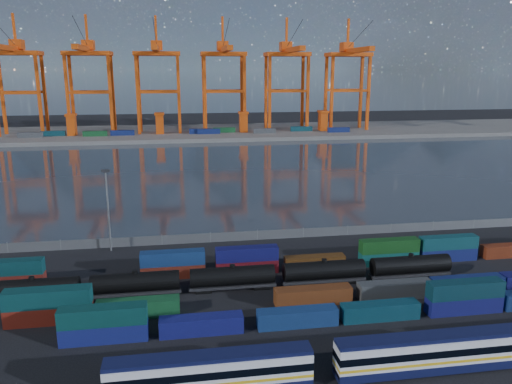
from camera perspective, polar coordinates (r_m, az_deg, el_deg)
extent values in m
plane|color=black|center=(81.24, 3.39, -11.92)|extent=(700.00, 700.00, 0.00)
plane|color=#2A323C|center=(180.61, -3.74, 2.53)|extent=(700.00, 700.00, 0.00)
cube|color=#514F4C|center=(283.94, -5.75, 6.81)|extent=(700.00, 70.00, 2.00)
cone|color=#1E2630|center=(1696.54, -1.76, 20.39)|extent=(1040.00, 1040.00, 460.00)
cone|color=#1E2630|center=(1788.06, 11.78, 18.49)|extent=(960.00, 960.00, 380.00)
cone|color=#1E2630|center=(1933.95, 21.88, 16.26)|extent=(840.00, 840.00, 300.00)
cube|color=silver|center=(58.93, -5.26, -19.81)|extent=(22.92, 2.75, 3.48)
cube|color=#0E1234|center=(57.86, -5.31, -18.19)|extent=(22.92, 2.48, 0.46)
cube|color=gold|center=(59.33, -5.25, -20.40)|extent=(22.94, 2.83, 0.33)
cube|color=black|center=(58.72, -5.27, -19.51)|extent=(22.94, 2.83, 0.92)
cube|color=black|center=(61.13, 2.85, -21.04)|extent=(2.75, 1.83, 0.64)
cube|color=silver|center=(65.46, 19.19, -16.87)|extent=(22.92, 2.75, 3.48)
cube|color=#0E1234|center=(66.39, 19.06, -18.24)|extent=(22.92, 2.81, 1.10)
cube|color=#0E1234|center=(64.51, 19.33, -15.36)|extent=(22.92, 2.48, 0.46)
cube|color=gold|center=(65.83, 19.14, -17.42)|extent=(22.94, 2.83, 0.33)
cube|color=black|center=(65.28, 19.22, -16.59)|extent=(22.94, 2.83, 0.92)
cube|color=black|center=(63.62, 12.22, -19.82)|extent=(2.75, 1.83, 0.64)
cube|color=black|center=(70.48, 25.07, -17.31)|extent=(2.75, 1.83, 0.64)
cube|color=navy|center=(71.82, -16.95, -15.09)|extent=(11.45, 2.33, 2.48)
cube|color=#0B3A38|center=(70.68, -17.09, -13.33)|extent=(11.45, 2.33, 2.48)
cube|color=navy|center=(71.08, -6.25, -14.85)|extent=(11.45, 2.33, 2.48)
cube|color=navy|center=(72.78, 4.75, -14.09)|extent=(11.45, 2.33, 2.48)
cube|color=#0D3848|center=(76.40, 13.98, -13.05)|extent=(11.45, 2.33, 2.48)
cube|color=navy|center=(82.15, 22.64, -11.77)|extent=(11.45, 2.33, 2.48)
cube|color=#0B2E39|center=(81.15, 22.80, -10.19)|extent=(11.45, 2.33, 2.48)
cube|color=maroon|center=(78.95, -22.55, -12.78)|extent=(12.00, 2.44, 2.60)
cube|color=#0B393B|center=(77.86, -22.72, -11.06)|extent=(12.00, 2.44, 2.60)
cube|color=#155029|center=(76.91, -13.30, -12.77)|extent=(12.00, 2.44, 2.60)
cube|color=#602E13|center=(79.16, 6.53, -11.67)|extent=(12.00, 2.44, 2.60)
cube|color=#3C3F40|center=(83.53, 15.58, -10.70)|extent=(12.00, 2.44, 2.60)
cube|color=navy|center=(89.18, 22.95, -9.71)|extent=(12.00, 2.44, 2.60)
cube|color=#5F1913|center=(93.38, -26.29, -9.07)|extent=(11.07, 2.25, 2.40)
cube|color=#0B3539|center=(92.54, -26.45, -7.70)|extent=(11.07, 2.25, 2.40)
cube|color=#5F1E13|center=(89.00, -9.44, -8.87)|extent=(11.07, 2.25, 2.40)
cube|color=navy|center=(88.11, -9.50, -7.43)|extent=(11.07, 2.25, 2.40)
cube|color=#560D14|center=(89.72, -1.05, -8.49)|extent=(11.07, 2.25, 2.40)
cube|color=#101050|center=(88.84, -1.05, -7.05)|extent=(11.07, 2.25, 2.40)
cube|color=#4D2C0F|center=(92.13, 6.71, -7.97)|extent=(11.07, 2.25, 2.40)
cube|color=#0E4948|center=(96.79, 14.90, -7.27)|extent=(11.07, 2.25, 2.40)
cube|color=#124617|center=(95.97, 14.99, -5.93)|extent=(11.07, 2.25, 2.40)
cube|color=navy|center=(102.01, 21.02, -6.64)|extent=(11.07, 2.25, 2.40)
cube|color=#0D4048|center=(101.23, 21.14, -5.37)|extent=(11.07, 2.25, 2.40)
cube|color=maroon|center=(108.90, 26.96, -5.97)|extent=(11.07, 2.25, 2.40)
cylinder|color=black|center=(85.51, -24.17, -10.03)|extent=(13.77, 3.07, 3.07)
cylinder|color=black|center=(84.87, -24.29, -8.98)|extent=(0.85, 0.85, 0.53)
cube|color=black|center=(86.17, -24.06, -11.06)|extent=(14.30, 2.12, 0.42)
cube|color=black|center=(87.73, -27.09, -11.26)|extent=(2.65, 1.91, 0.64)
cube|color=black|center=(85.20, -20.88, -11.35)|extent=(2.65, 1.91, 0.64)
cylinder|color=black|center=(82.71, -13.61, -9.96)|extent=(13.77, 3.07, 3.07)
cylinder|color=black|center=(82.05, -13.68, -8.88)|extent=(0.85, 0.85, 0.53)
cube|color=black|center=(83.40, -13.54, -11.03)|extent=(14.30, 2.12, 0.42)
cube|color=black|center=(84.13, -16.83, -11.34)|extent=(2.65, 1.91, 0.64)
cube|color=black|center=(83.29, -10.19, -11.21)|extent=(2.65, 1.91, 0.64)
cylinder|color=black|center=(82.78, -2.71, -9.55)|extent=(13.77, 3.07, 3.07)
cylinder|color=black|center=(82.12, -2.72, -8.46)|extent=(0.85, 0.85, 0.53)
cube|color=black|center=(83.46, -2.70, -10.62)|extent=(14.30, 2.12, 0.42)
cube|color=black|center=(83.31, -6.02, -11.05)|extent=(2.65, 1.91, 0.64)
cube|color=black|center=(84.23, 0.59, -10.68)|extent=(2.65, 1.91, 0.64)
cylinder|color=black|center=(85.69, 7.77, -8.83)|extent=(13.77, 3.07, 3.07)
cylinder|color=black|center=(85.06, 7.81, -7.77)|extent=(0.85, 0.85, 0.53)
cube|color=black|center=(86.35, 7.73, -9.87)|extent=(14.30, 2.12, 0.42)
cube|color=black|center=(85.35, 4.60, -10.39)|extent=(2.65, 1.91, 0.64)
cube|color=black|center=(87.94, 10.75, -9.84)|extent=(2.65, 1.91, 0.64)
cylinder|color=black|center=(91.18, 17.23, -7.92)|extent=(13.77, 3.07, 3.07)
cylinder|color=black|center=(90.59, 17.31, -6.93)|extent=(0.85, 0.85, 0.53)
cube|color=black|center=(91.81, 17.16, -8.91)|extent=(14.30, 2.12, 0.42)
cube|color=black|center=(90.04, 14.37, -9.47)|extent=(2.65, 1.91, 0.64)
cube|color=black|center=(94.09, 19.78, -8.83)|extent=(2.65, 1.91, 0.64)
cube|color=#595B5E|center=(106.36, 0.17, -4.97)|extent=(160.00, 0.06, 2.00)
cylinder|color=slate|center=(110.43, -26.52, -5.71)|extent=(0.12, 0.12, 2.20)
cylinder|color=slate|center=(107.79, -21.43, -5.65)|extent=(0.12, 0.12, 2.20)
cylinder|color=slate|center=(106.02, -16.13, -5.54)|extent=(0.12, 0.12, 2.20)
cylinder|color=slate|center=(105.18, -10.70, -5.38)|extent=(0.12, 0.12, 2.20)
cylinder|color=slate|center=(105.28, -5.23, -5.17)|extent=(0.12, 0.12, 2.20)
cylinder|color=slate|center=(106.33, 0.17, -4.92)|extent=(0.12, 0.12, 2.20)
cylinder|color=slate|center=(108.30, 5.42, -4.63)|extent=(0.12, 0.12, 2.20)
cylinder|color=slate|center=(111.13, 10.43, -4.32)|extent=(0.12, 0.12, 2.20)
cylinder|color=slate|center=(114.77, 15.16, -3.99)|extent=(0.12, 0.12, 2.20)
cylinder|color=slate|center=(119.14, 19.57, -3.67)|extent=(0.12, 0.12, 2.20)
cylinder|color=slate|center=(124.16, 23.64, -3.34)|extent=(0.12, 0.12, 2.20)
cylinder|color=slate|center=(102.09, -16.52, -2.25)|extent=(0.36, 0.36, 16.00)
cube|color=black|center=(100.20, -16.84, 2.32)|extent=(1.60, 0.40, 0.60)
cube|color=#D7480F|center=(296.36, -27.01, 9.72)|extent=(1.54, 1.54, 43.42)
cube|color=#D7480F|center=(279.43, -23.53, 9.91)|extent=(1.54, 1.54, 43.42)
cube|color=#D7480F|center=(290.66, -22.97, 10.07)|extent=(1.54, 1.54, 43.42)
cube|color=#D7480F|center=(282.12, -25.69, 10.17)|extent=(21.23, 1.35, 1.35)
cube|color=#D7480F|center=(293.24, -25.06, 10.32)|extent=(21.23, 1.35, 1.35)
cube|color=#D7480F|center=(287.57, -25.78, 14.12)|extent=(24.12, 13.51, 2.12)
cube|color=#D7480F|center=(276.52, -26.50, 14.51)|extent=(2.89, 46.32, 2.41)
cube|color=#D7480F|center=(291.43, -25.65, 14.97)|extent=(5.79, 7.72, 4.82)
cube|color=#D7480F|center=(289.98, -25.91, 16.39)|extent=(1.16, 1.16, 15.44)
cylinder|color=black|center=(274.63, -26.80, 15.91)|extent=(0.23, 39.72, 13.10)
cube|color=#D7480F|center=(276.39, -20.72, 10.13)|extent=(1.54, 1.54, 43.42)
cube|color=#D7480F|center=(287.73, -20.27, 10.27)|extent=(1.54, 1.54, 43.42)
cube|color=#D7480F|center=(272.99, -16.29, 10.42)|extent=(1.54, 1.54, 43.42)
cube|color=#D7480F|center=(284.48, -16.01, 10.56)|extent=(1.54, 1.54, 43.42)
cube|color=#D7480F|center=(274.39, -18.56, 10.73)|extent=(21.23, 1.35, 1.35)
cube|color=#D7480F|center=(285.82, -18.19, 10.86)|extent=(21.23, 1.35, 1.35)
cube|color=#D7480F|center=(279.99, -18.68, 14.78)|extent=(24.12, 13.51, 2.12)
cube|color=#D7480F|center=(268.64, -19.12, 15.23)|extent=(2.89, 46.32, 2.41)
cube|color=#D7480F|center=(283.96, -18.62, 15.64)|extent=(5.79, 7.72, 4.82)
cube|color=#D7480F|center=(282.47, -18.80, 17.12)|extent=(1.16, 1.16, 15.44)
cylinder|color=black|center=(266.70, -19.32, 16.69)|extent=(0.23, 39.72, 13.10)
cube|color=#D7480F|center=(271.66, -13.36, 10.59)|extent=(1.54, 1.54, 43.42)
cube|color=#D7480F|center=(283.20, -13.20, 10.71)|extent=(1.54, 1.54, 43.42)
cube|color=#D7480F|center=(270.96, -8.81, 10.78)|extent=(1.54, 1.54, 43.42)
cube|color=#D7480F|center=(282.53, -8.83, 10.90)|extent=(1.54, 1.54, 43.42)
cube|color=#D7480F|center=(271.00, -11.11, 11.15)|extent=(21.23, 1.35, 1.35)
cube|color=#D7480F|center=(282.57, -11.04, 11.25)|extent=(21.23, 1.35, 1.35)
cube|color=#D7480F|center=(276.68, -11.26, 15.24)|extent=(24.12, 13.51, 2.12)
cube|color=#D7480F|center=(265.17, -11.37, 15.73)|extent=(2.89, 46.32, 2.41)
cube|color=#D7480F|center=(280.69, -11.28, 16.11)|extent=(5.79, 7.72, 4.82)
cube|color=#D7480F|center=(279.18, -11.37, 17.61)|extent=(1.16, 1.16, 15.44)
cylinder|color=black|center=(263.21, -11.46, 17.22)|extent=(0.23, 39.72, 13.10)
cube|color=#D7480F|center=(271.40, -5.85, 10.88)|extent=(1.54, 1.54, 43.42)
cube|color=#D7480F|center=(282.95, -5.99, 10.99)|extent=(1.54, 1.54, 43.42)
cube|color=#D7480F|center=(273.44, -1.32, 10.96)|extent=(1.54, 1.54, 43.42)
cube|color=#D7480F|center=(284.90, -1.64, 11.08)|extent=(1.54, 1.54, 43.42)
cube|color=#D7480F|center=(272.11, -3.58, 11.39)|extent=(21.23, 1.35, 1.35)
cube|color=#D7480F|center=(283.63, -3.81, 11.48)|extent=(21.23, 1.35, 1.35)
cube|color=#D7480F|center=(277.76, -3.76, 15.46)|extent=(24.12, 13.51, 2.12)
cube|color=#D7480F|center=(266.31, -3.53, 15.96)|extent=(2.89, 46.32, 2.41)
cube|color=#D7480F|center=(281.76, -3.85, 16.32)|extent=(5.79, 7.72, 4.82)
cube|color=#D7480F|center=(280.26, -3.84, 17.82)|extent=(1.16, 1.16, 15.44)
cylinder|color=black|center=(264.35, -3.50, 17.44)|extent=(0.23, 39.72, 13.10)
cube|color=#D7480F|center=(275.62, 1.57, 10.99)|extent=(1.54, 1.54, 43.42)
cube|color=#D7480F|center=(287.00, 1.14, 11.10)|extent=(1.54, 1.54, 43.42)
cube|color=#D7480F|center=(280.29, 5.92, 10.97)|extent=(1.54, 1.54, 43.42)
cube|color=#D7480F|center=(291.48, 5.33, 11.09)|extent=(1.54, 1.54, 43.42)
cube|color=#D7480F|center=(277.67, 3.77, 11.43)|extent=(21.23, 1.35, 1.35)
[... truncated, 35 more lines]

